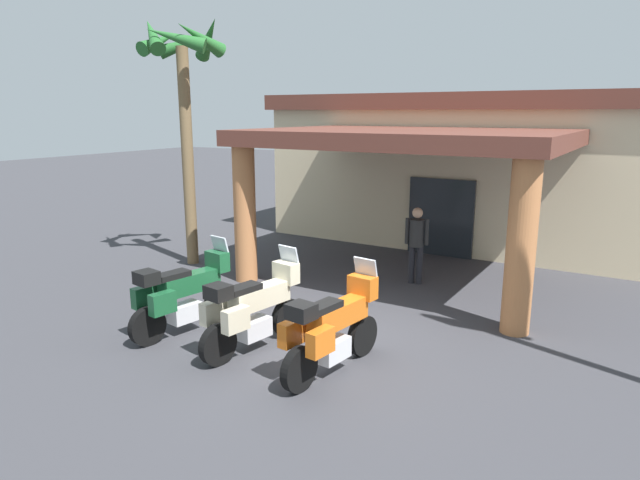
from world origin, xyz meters
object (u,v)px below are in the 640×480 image
motorcycle_green (183,295)px  pedestrian (417,240)px  motorcycle_cream (253,309)px  motel_building (472,166)px  palm_tree_roadside (183,77)px  motorcycle_orange (332,329)px

motorcycle_green → pedestrian: size_ratio=1.25×
motorcycle_cream → pedestrian: (1.03, 4.79, 0.32)m
motel_building → palm_tree_roadside: palm_tree_roadside is taller
motorcycle_green → motorcycle_orange: same height
pedestrian → palm_tree_roadside: (-5.65, -1.20, 3.64)m
motorcycle_orange → pedestrian: size_ratio=1.25×
pedestrian → palm_tree_roadside: palm_tree_roadside is taller
motel_building → pedestrian: motel_building is taller
motel_building → pedestrian: (0.26, -5.38, -1.21)m
motorcycle_green → pedestrian: (2.55, 4.79, 0.32)m
pedestrian → palm_tree_roadside: 6.82m
motorcycle_green → pedestrian: bearing=-17.1°
pedestrian → motorcycle_cream: bearing=-22.4°
pedestrian → motorcycle_green: bearing=-38.2°
motorcycle_cream → motorcycle_orange: bearing=-82.8°
motel_building → motorcycle_orange: motel_building is taller
motel_building → pedestrian: 5.52m
motel_building → motorcycle_orange: size_ratio=5.31×
motorcycle_orange → pedestrian: bearing=14.7°
motorcycle_green → motorcycle_cream: same height
motel_building → motorcycle_green: motel_building is taller
motorcycle_orange → motorcycle_cream: bearing=95.7°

